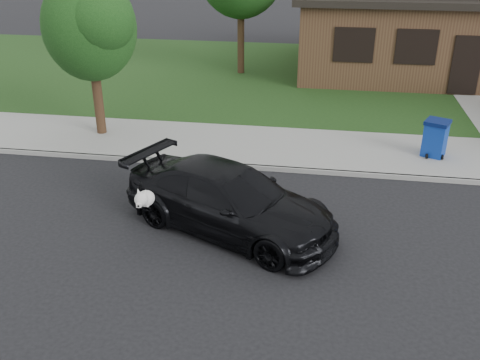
# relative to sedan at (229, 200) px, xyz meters

# --- Properties ---
(ground) EXTENTS (120.00, 120.00, 0.00)m
(ground) POSITION_rel_sedan_xyz_m (2.73, -0.42, -0.68)
(ground) COLOR black
(ground) RESTS_ON ground
(sidewalk) EXTENTS (60.00, 3.00, 0.12)m
(sidewalk) POSITION_rel_sedan_xyz_m (2.73, 4.58, -0.62)
(sidewalk) COLOR gray
(sidewalk) RESTS_ON ground
(curb) EXTENTS (60.00, 0.12, 0.12)m
(curb) POSITION_rel_sedan_xyz_m (2.73, 3.08, -0.62)
(curb) COLOR gray
(curb) RESTS_ON ground
(lawn) EXTENTS (60.00, 13.00, 0.13)m
(lawn) POSITION_rel_sedan_xyz_m (2.73, 12.58, -0.61)
(lawn) COLOR #193814
(lawn) RESTS_ON ground
(sedan) EXTENTS (5.02, 3.65, 1.35)m
(sedan) POSITION_rel_sedan_xyz_m (0.00, 0.00, 0.00)
(sedan) COLOR black
(sedan) RESTS_ON ground
(recycling_bin) EXTENTS (0.79, 0.79, 0.99)m
(recycling_bin) POSITION_rel_sedan_xyz_m (4.80, 4.52, -0.06)
(recycling_bin) COLOR #0E339B
(recycling_bin) RESTS_ON sidewalk
(house) EXTENTS (12.60, 8.60, 4.65)m
(house) POSITION_rel_sedan_xyz_m (6.73, 14.57, 1.46)
(house) COLOR #422B1C
(house) RESTS_ON ground
(tree_2) EXTENTS (2.73, 2.60, 4.59)m
(tree_2) POSITION_rel_sedan_xyz_m (-4.66, 4.69, 2.59)
(tree_2) COLOR #332114
(tree_2) RESTS_ON ground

